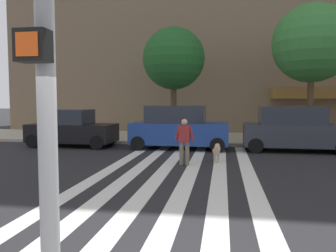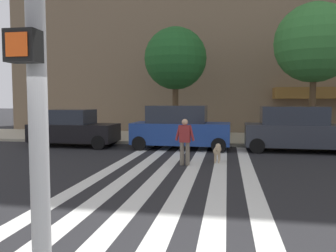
{
  "view_description": "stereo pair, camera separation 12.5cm",
  "coord_description": "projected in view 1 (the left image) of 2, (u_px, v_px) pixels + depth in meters",
  "views": [
    {
      "loc": [
        0.64,
        -3.28,
        2.28
      ],
      "look_at": [
        -1.07,
        7.26,
        1.48
      ],
      "focal_mm": 36.44,
      "sensor_mm": 36.0,
      "label": 1
    },
    {
      "loc": [
        0.76,
        -3.26,
        2.28
      ],
      "look_at": [
        -1.07,
        7.26,
        1.48
      ],
      "focal_mm": 36.44,
      "sensor_mm": 36.0,
      "label": 2
    }
  ],
  "objects": [
    {
      "name": "ground_plane",
      "position": [
        201.0,
        176.0,
        10.32
      ],
      "size": [
        160.0,
        160.0,
        0.0
      ],
      "primitive_type": "plane",
      "color": "#232326"
    },
    {
      "name": "sidewalk_far",
      "position": [
        212.0,
        138.0,
        20.09
      ],
      "size": [
        80.0,
        6.0,
        0.15
      ],
      "primitive_type": "cube",
      "color": "#A69E88",
      "rests_on": "ground_plane"
    },
    {
      "name": "crosswalk_stripes",
      "position": [
        175.0,
        175.0,
        10.45
      ],
      "size": [
        4.95,
        13.26,
        0.01
      ],
      "color": "silver",
      "rests_on": "ground_plane"
    },
    {
      "name": "parked_car_near_curb",
      "position": [
        72.0,
        129.0,
        16.97
      ],
      "size": [
        4.27,
        2.02,
        1.84
      ],
      "color": "black",
      "rests_on": "ground_plane"
    },
    {
      "name": "parked_car_behind_first",
      "position": [
        179.0,
        128.0,
        16.1
      ],
      "size": [
        4.59,
        2.07,
        2.05
      ],
      "color": "navy",
      "rests_on": "ground_plane"
    },
    {
      "name": "parked_car_third_in_line",
      "position": [
        294.0,
        130.0,
        15.27
      ],
      "size": [
        4.54,
        1.97,
        2.02
      ],
      "color": "#2C2F38",
      "rests_on": "ground_plane"
    },
    {
      "name": "street_tree_nearest",
      "position": [
        174.0,
        59.0,
        19.13
      ],
      "size": [
        3.49,
        3.49,
        6.24
      ],
      "color": "#4C3823",
      "rests_on": "sidewalk_far"
    },
    {
      "name": "street_tree_middle",
      "position": [
        312.0,
        43.0,
        17.12
      ],
      "size": [
        3.96,
        3.96,
        7.0
      ],
      "color": "#4C3823",
      "rests_on": "sidewalk_far"
    },
    {
      "name": "pedestrian_dog_walker",
      "position": [
        184.0,
        139.0,
        12.0
      ],
      "size": [
        0.71,
        0.26,
        1.64
      ],
      "color": "#6B6051",
      "rests_on": "ground_plane"
    },
    {
      "name": "dog_on_leash",
      "position": [
        217.0,
        150.0,
        12.7
      ],
      "size": [
        0.29,
        1.02,
        0.65
      ],
      "color": "tan",
      "rests_on": "ground_plane"
    }
  ]
}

